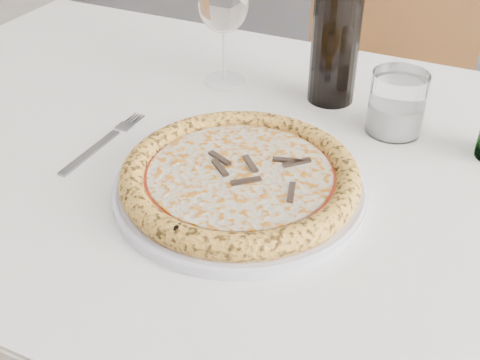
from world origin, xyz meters
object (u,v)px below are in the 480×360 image
(chair_far, at_px, (389,75))
(wine_bottle, at_px, (337,22))
(dining_table, at_px, (269,203))
(tumbler, at_px, (396,107))
(wine_glass, at_px, (223,6))
(plate, at_px, (240,187))
(pizza, at_px, (240,176))

(chair_far, bearing_deg, wine_bottle, -86.46)
(dining_table, height_order, chair_far, chair_far)
(dining_table, distance_m, tumbler, 0.24)
(wine_glass, xyz_separation_m, tumbler, (0.32, -0.04, -0.10))
(plate, xyz_separation_m, tumbler, (0.14, 0.25, 0.03))
(wine_glass, relative_size, wine_bottle, 0.60)
(chair_far, relative_size, pizza, 2.93)
(dining_table, bearing_deg, plate, -90.00)
(dining_table, xyz_separation_m, pizza, (-0.00, -0.10, 0.11))
(dining_table, xyz_separation_m, wine_bottle, (0.01, 0.21, 0.22))
(wine_glass, bearing_deg, plate, -58.34)
(wine_glass, bearing_deg, chair_far, 76.49)
(dining_table, relative_size, plate, 4.44)
(wine_bottle, bearing_deg, chair_far, 93.54)
(dining_table, distance_m, pizza, 0.15)
(tumbler, bearing_deg, chair_far, 103.46)
(wine_glass, relative_size, tumbler, 1.99)
(plate, relative_size, wine_bottle, 1.06)
(pizza, height_order, tumbler, tumbler)
(pizza, bearing_deg, wine_bottle, 87.37)
(dining_table, xyz_separation_m, wine_glass, (-0.18, 0.19, 0.22))
(plate, bearing_deg, dining_table, 90.00)
(dining_table, height_order, pizza, pizza)
(plate, relative_size, wine_glass, 1.76)
(wine_bottle, bearing_deg, wine_glass, -173.68)
(dining_table, relative_size, tumbler, 15.62)
(pizza, distance_m, wine_bottle, 0.33)
(dining_table, bearing_deg, chair_far, 91.66)
(tumbler, bearing_deg, dining_table, -131.82)
(plate, bearing_deg, wine_bottle, 87.37)
(tumbler, bearing_deg, plate, -118.52)
(tumbler, bearing_deg, wine_bottle, 155.48)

